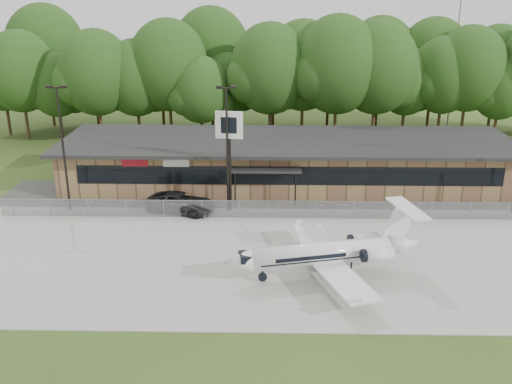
{
  "coord_description": "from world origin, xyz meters",
  "views": [
    {
      "loc": [
        -1.83,
        -26.78,
        17.08
      ],
      "look_at": [
        -2.64,
        12.0,
        3.3
      ],
      "focal_mm": 40.0,
      "sensor_mm": 36.0,
      "label": 1
    }
  ],
  "objects_px": {
    "terminal": "(287,161)",
    "suv": "(181,203)",
    "pole_sign": "(229,136)",
    "business_jet": "(329,254)"
  },
  "relations": [
    {
      "from": "terminal",
      "to": "suv",
      "type": "xyz_separation_m",
      "value": [
        -8.79,
        -7.63,
        -1.38
      ]
    },
    {
      "from": "business_jet",
      "to": "suv",
      "type": "height_order",
      "value": "business_jet"
    },
    {
      "from": "business_jet",
      "to": "pole_sign",
      "type": "height_order",
      "value": "pole_sign"
    },
    {
      "from": "pole_sign",
      "to": "business_jet",
      "type": "bearing_deg",
      "value": -50.99
    },
    {
      "from": "terminal",
      "to": "business_jet",
      "type": "distance_m",
      "value": 18.52
    },
    {
      "from": "suv",
      "to": "pole_sign",
      "type": "distance_m",
      "value": 6.78
    },
    {
      "from": "terminal",
      "to": "suv",
      "type": "bearing_deg",
      "value": -139.02
    },
    {
      "from": "terminal",
      "to": "pole_sign",
      "type": "relative_size",
      "value": 4.99
    },
    {
      "from": "suv",
      "to": "terminal",
      "type": "bearing_deg",
      "value": -31.63
    },
    {
      "from": "terminal",
      "to": "suv",
      "type": "height_order",
      "value": "terminal"
    }
  ]
}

